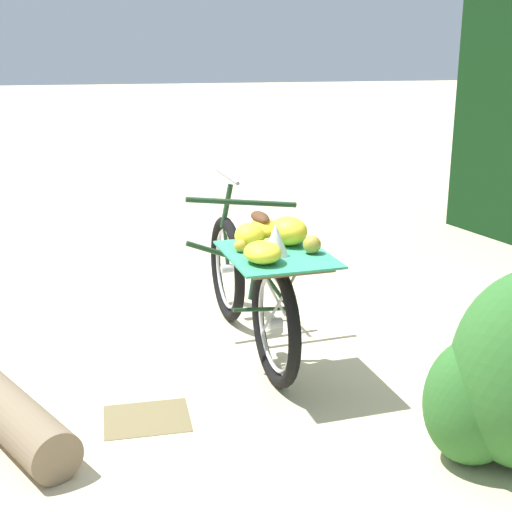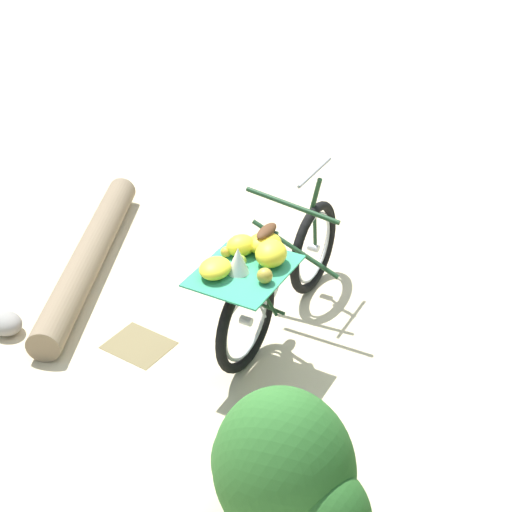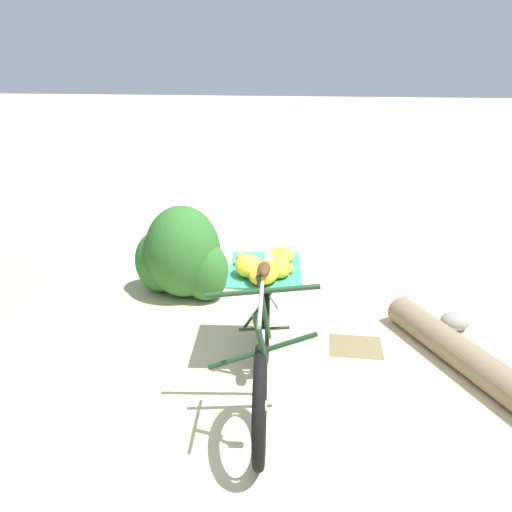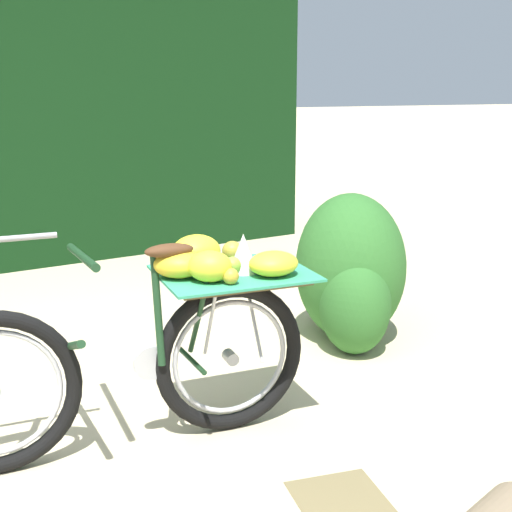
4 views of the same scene
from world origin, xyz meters
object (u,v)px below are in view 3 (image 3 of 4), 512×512
object	(u,v)px
shrub_cluster	(182,257)
path_stone	(455,321)
bicycle	(264,327)
fallen_log	(499,381)

from	to	relation	value
shrub_cluster	path_stone	xyz separation A→B (m)	(2.59, -0.36, -0.34)
bicycle	fallen_log	xyz separation A→B (m)	(1.68, 0.12, -0.39)
bicycle	path_stone	size ratio (longest dim) A/B	7.04
bicycle	shrub_cluster	world-z (taller)	bicycle
bicycle	path_stone	xyz separation A→B (m)	(1.60, 1.06, -0.43)
fallen_log	shrub_cluster	distance (m)	2.98
path_stone	bicycle	bearing A→B (deg)	-146.47
fallen_log	path_stone	xyz separation A→B (m)	(-0.08, 0.94, -0.04)
bicycle	shrub_cluster	distance (m)	1.74
fallen_log	shrub_cluster	xyz separation A→B (m)	(-2.67, 1.30, 0.29)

